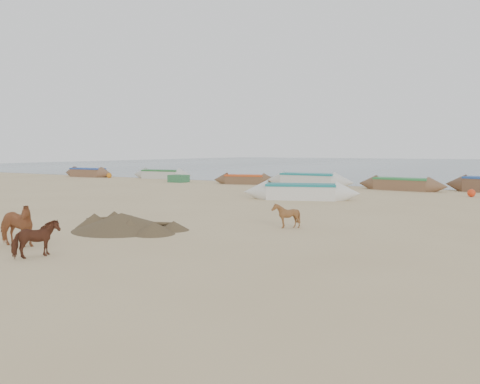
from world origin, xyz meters
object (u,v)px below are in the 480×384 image
Objects in this scene: cow_adult at (15,225)px; calf_right at (37,239)px; near_canoe at (301,192)px; calf_front at (286,215)px.

cow_adult reaches higher than calf_right.
cow_adult reaches higher than near_canoe.
calf_right is 0.15× the size of near_canoe.
calf_front is 7.81m from calf_right.
calf_right is at bearing -22.58° from calf_front.
calf_right is 15.79m from near_canoe.
calf_right is (-3.42, -7.03, 0.03)m from calf_front.
calf_front is at bearing -89.89° from near_canoe.
calf_right reaches higher than near_canoe.
calf_front is at bearing -28.55° from calf_right.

